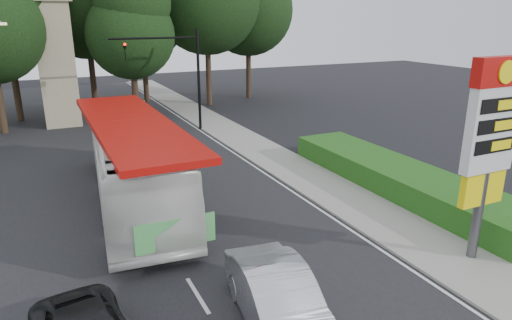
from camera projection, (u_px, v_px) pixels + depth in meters
name	position (u px, v px, depth m)	size (l,w,h in m)	color
road_surface	(140.00, 202.00, 20.51)	(14.00, 80.00, 0.02)	black
sidewalk_right	(302.00, 174.00, 24.01)	(3.00, 80.00, 0.12)	gray
hedge	(401.00, 179.00, 21.65)	(3.00, 14.00, 1.20)	#1F5516
gas_station_pylon	(491.00, 134.00, 14.37)	(2.10, 0.45, 6.85)	#59595E
traffic_signal_mast	(180.00, 66.00, 31.76)	(6.10, 0.35, 7.20)	black
monument	(55.00, 57.00, 33.62)	(3.00, 3.00, 10.05)	#9B8F6E
tree_monument_right	(129.00, 16.00, 34.59)	(6.72, 6.72, 13.20)	#2D2116
transit_bus	(134.00, 162.00, 20.09)	(3.12, 13.34, 3.72)	white
sedan_silver	(279.00, 301.00, 12.02)	(1.76, 5.06, 1.67)	#B7B9BF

